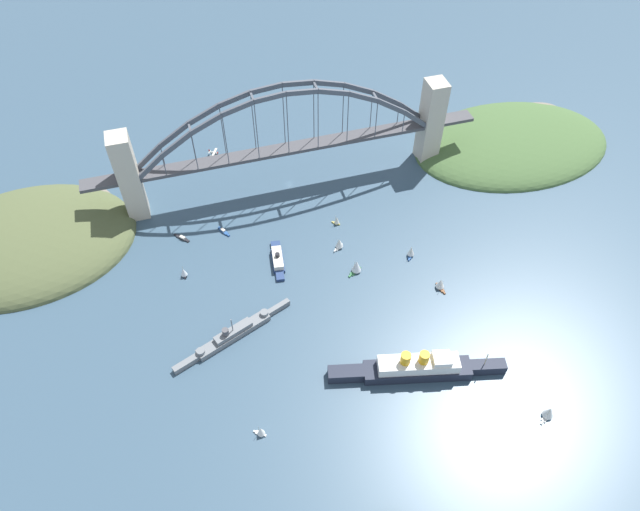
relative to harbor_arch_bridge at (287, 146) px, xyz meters
The scene contains 18 objects.
ground_plane 34.11m from the harbor_arch_bridge, 24.44° to the right, with size 1400.00×1400.00×0.00m, color #385166.
harbor_arch_bridge is the anchor object (origin of this frame).
headland_west_shore 178.91m from the harbor_arch_bridge, behind, with size 153.31×103.70×25.68m.
headland_east_shore 179.55m from the harbor_arch_bridge, ahead, with size 139.13×109.48×31.66m.
ocean_liner 172.92m from the harbor_arch_bridge, 99.36° to the left, with size 95.32×29.05×19.37m.
naval_cruiser 136.76m from the harbor_arch_bridge, 61.83° to the left, with size 72.71×31.40×16.58m.
harbor_ferry_steamer 80.28m from the harbor_arch_bridge, 70.15° to the left, with size 9.92×32.93×7.78m.
seaplane_taxiing_near_bridge 73.13m from the harbor_arch_bridge, 45.38° to the right, with size 7.65×8.81×4.85m.
small_boat_0 93.00m from the harbor_arch_bridge, 21.89° to the left, with size 9.37×10.29×2.22m.
small_boat_1 97.41m from the harbor_arch_bridge, 102.34° to the left, with size 10.22×8.13×10.89m.
small_boat_2 109.57m from the harbor_arch_bridge, 37.75° to the left, with size 4.14×7.17×7.77m.
small_boat_3 137.42m from the harbor_arch_bridge, 118.76° to the left, with size 6.04×9.43×8.72m.
small_boat_4 191.00m from the harbor_arch_bridge, 71.40° to the left, with size 6.53×5.81×7.99m.
small_boat_6 109.46m from the harbor_arch_bridge, 122.92° to the left, with size 6.28×7.33×9.40m.
small_boat_7 228.14m from the harbor_arch_bridge, 111.52° to the left, with size 9.36×7.60×9.48m.
small_boat_8 60.63m from the harbor_arch_bridge, 113.18° to the left, with size 5.33×5.15×7.43m.
small_boat_9 76.73m from the harbor_arch_bridge, 102.93° to the left, with size 8.05×6.77×8.76m.
small_boat_10 71.56m from the harbor_arch_bridge, 32.58° to the left, with size 6.60×10.43×2.16m.
Camera 1 is at (67.61, 309.22, 281.69)m, focal length 32.99 mm.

